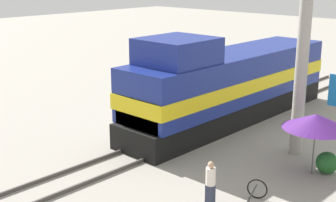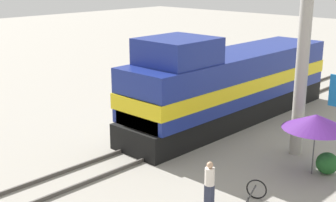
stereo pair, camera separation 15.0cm
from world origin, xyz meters
The scene contains 9 objects.
ground_plane centered at (0.00, 0.00, 0.00)m, with size 120.00×120.00×0.00m, color gray.
rail_near centered at (-0.72, 0.00, 0.07)m, with size 0.08×35.79×0.15m, color #4C4742.
rail_far centered at (0.72, 0.00, 0.07)m, with size 0.08×35.79×0.15m, color #4C4742.
locomotive centered at (0.00, 4.07, 2.02)m, with size 3.14×14.43×4.83m.
utility_pole centered at (4.87, 2.52, 5.39)m, with size 1.80×0.53×10.71m.
vendor_umbrella centered at (6.41, 1.03, 2.17)m, with size 2.56×2.56×2.46m.
shrub_cluster centered at (6.81, 1.47, 0.44)m, with size 0.87×0.87×0.87m, color #236028.
person_bystander centered at (5.09, -3.75, 0.86)m, with size 0.34×0.34×1.60m.
bicycle centered at (6.31, -3.11, 0.38)m, with size 1.36×2.06×0.73m.
Camera 1 is at (13.89, -15.22, 7.74)m, focal length 50.00 mm.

